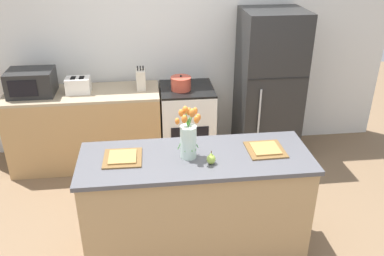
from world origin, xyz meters
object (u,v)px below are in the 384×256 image
at_px(flower_vase, 188,137).
at_px(microwave, 31,83).
at_px(plate_setting_right, 265,149).
at_px(knife_block, 141,80).
at_px(plate_setting_left, 123,158).
at_px(toaster, 78,85).
at_px(stove_range, 187,123).
at_px(pear_figurine, 211,159).
at_px(cooking_pot, 181,83).
at_px(refrigerator, 269,86).

xyz_separation_m(flower_vase, microwave, (-1.52, 1.59, -0.08)).
xyz_separation_m(plate_setting_right, knife_block, (-0.97, 1.59, 0.06)).
bearing_deg(plate_setting_left, toaster, 108.73).
relative_size(flower_vase, plate_setting_left, 1.45).
bearing_deg(stove_range, pear_figurine, -90.01).
bearing_deg(plate_setting_right, flower_vase, -177.77).
relative_size(cooking_pot, knife_block, 0.85).
bearing_deg(knife_block, flower_vase, -77.69).
xyz_separation_m(plate_setting_left, microwave, (-1.02, 1.57, 0.08)).
height_order(toaster, microwave, microwave).
height_order(flower_vase, microwave, flower_vase).
xyz_separation_m(flower_vase, pear_figurine, (0.16, -0.12, -0.13)).
xyz_separation_m(refrigerator, microwave, (-2.63, -0.00, 0.16)).
bearing_deg(cooking_pot, toaster, 177.87).
distance_m(refrigerator, flower_vase, 1.96).
bearing_deg(plate_setting_left, knife_block, 84.60).
distance_m(flower_vase, microwave, 2.20).
height_order(pear_figurine, toaster, toaster).
relative_size(pear_figurine, knife_block, 0.40).
height_order(cooking_pot, knife_block, knife_block).
relative_size(refrigerator, pear_figurine, 15.92).
relative_size(pear_figurine, plate_setting_right, 0.37).
xyz_separation_m(stove_range, refrigerator, (0.95, 0.00, 0.42)).
bearing_deg(flower_vase, plate_setting_left, 177.27).
bearing_deg(microwave, plate_setting_left, -57.07).
distance_m(cooking_pot, microwave, 1.61).
relative_size(flower_vase, pear_figurine, 3.94).
bearing_deg(knife_block, toaster, -177.89).
bearing_deg(toaster, flower_vase, -56.97).
bearing_deg(knife_block, microwave, -179.12).
bearing_deg(plate_setting_right, toaster, 136.47).
bearing_deg(plate_setting_left, cooking_pot, 68.89).
height_order(flower_vase, toaster, flower_vase).
height_order(plate_setting_right, cooking_pot, cooking_pot).
relative_size(plate_setting_right, cooking_pot, 1.29).
relative_size(plate_setting_left, plate_setting_right, 1.00).
bearing_deg(toaster, stove_range, 0.38).
height_order(cooking_pot, microwave, microwave).
relative_size(plate_setting_right, knife_block, 1.10).
height_order(microwave, knife_block, same).
height_order(refrigerator, plate_setting_left, refrigerator).
distance_m(refrigerator, cooking_pot, 1.03).
xyz_separation_m(plate_setting_left, toaster, (-0.53, 1.56, 0.03)).
xyz_separation_m(stove_range, cooking_pot, (-0.07, -0.05, 0.52)).
relative_size(refrigerator, knife_block, 6.42).
height_order(flower_vase, knife_block, flower_vase).
distance_m(plate_setting_right, microwave, 2.65).
bearing_deg(flower_vase, pear_figurine, -38.58).
relative_size(refrigerator, toaster, 6.19).
distance_m(plate_setting_left, cooking_pot, 1.63).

